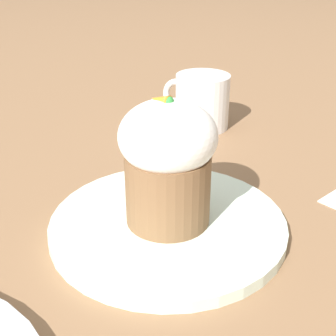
{
  "coord_description": "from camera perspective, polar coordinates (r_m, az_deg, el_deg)",
  "views": [
    {
      "loc": [
        -0.21,
        0.29,
        0.25
      ],
      "look_at": [
        -0.0,
        0.0,
        0.06
      ],
      "focal_mm": 50.0,
      "sensor_mm": 36.0,
      "label": 1
    }
  ],
  "objects": [
    {
      "name": "dessert_plate",
      "position": [
        0.44,
        -0.01,
        -6.9
      ],
      "size": [
        0.22,
        0.22,
        0.01
      ],
      "color": "silver",
      "rests_on": "ground_plane"
    },
    {
      "name": "coffee_cup",
      "position": [
        0.66,
        4.05,
        8.13
      ],
      "size": [
        0.1,
        0.07,
        0.08
      ],
      "color": "white",
      "rests_on": "ground_plane"
    },
    {
      "name": "spoon",
      "position": [
        0.45,
        -0.74,
        -4.63
      ],
      "size": [
        0.11,
        0.08,
        0.01
      ],
      "color": "#B7B7BC",
      "rests_on": "dessert_plate"
    },
    {
      "name": "carrot_cake",
      "position": [
        0.4,
        -0.0,
        0.88
      ],
      "size": [
        0.09,
        0.09,
        0.12
      ],
      "color": "brown",
      "rests_on": "dessert_plate"
    },
    {
      "name": "ground_plane",
      "position": [
        0.44,
        -0.01,
        -7.52
      ],
      "size": [
        4.0,
        4.0,
        0.0
      ],
      "primitive_type": "plane",
      "color": "#846042"
    }
  ]
}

